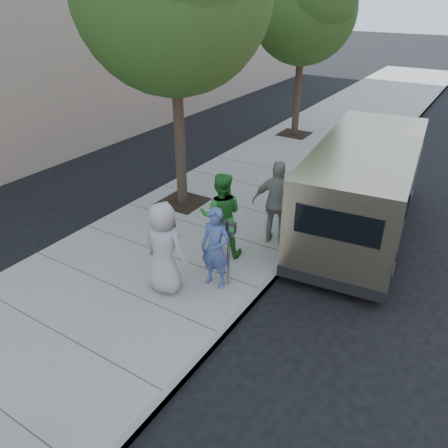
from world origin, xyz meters
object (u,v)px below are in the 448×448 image
Objects in this scene: tree_far at (306,5)px; parking_meter at (228,240)px; person_striped_polo at (278,203)px; person_officer at (216,248)px; person_gray_shirt at (164,248)px; van at (364,187)px; person_green_shirt at (221,215)px.

tree_far is 11.27m from parking_meter.
parking_meter is 0.72× the size of person_striped_polo.
person_gray_shirt is (-0.75, -0.64, 0.09)m from person_officer.
tree_far is at bearing 118.93° from van.
person_green_shirt is (2.32, -9.30, -3.76)m from tree_far.
person_officer reaches higher than parking_meter.
parking_meter is at bearing -117.69° from van.
person_green_shirt is (-2.22, -2.90, -0.12)m from van.
parking_meter is at bearing 101.96° from person_green_shirt.
van is at bearing -148.25° from person_striped_polo.
person_officer is (-1.69, -3.93, -0.24)m from van.
person_striped_polo reaches higher than parking_meter.
person_striped_polo is (0.05, 2.06, -0.04)m from parking_meter.
parking_meter is 1.17m from person_green_shirt.
parking_meter is at bearing -143.42° from person_gray_shirt.
parking_meter is 0.77× the size of person_gray_shirt.
van is 3.65m from person_green_shirt.
parking_meter is at bearing -73.30° from tree_far.
parking_meter is 1.24m from person_gray_shirt.
person_officer is at bearing 64.11° from person_striped_polo.
person_gray_shirt is at bearing -124.56° from van.
person_officer is 1.17m from person_green_shirt.
person_gray_shirt is (-0.97, -0.77, -0.10)m from parking_meter.
person_officer is 0.90× the size of person_gray_shirt.
person_green_shirt is at bearing -133.93° from van.
tree_far is 3.24× the size of person_striped_polo.
person_officer is 2.21m from person_striped_polo.
parking_meter is at bearing 25.70° from person_officer.
person_green_shirt is at bearing -76.00° from tree_far.
van is 3.35× the size of person_green_shirt.
person_green_shirt is (-0.74, 0.91, -0.07)m from parking_meter.
person_striped_polo is at bearing -69.09° from tree_far.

